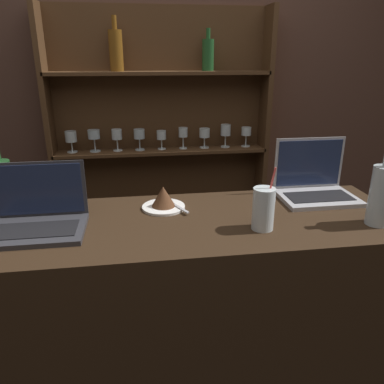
% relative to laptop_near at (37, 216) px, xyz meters
% --- Properties ---
extents(bar_counter, '(1.70, 0.56, 1.02)m').
position_rel_laptop_near_xyz_m(bar_counter, '(0.50, -0.00, -0.56)').
color(bar_counter, black).
rests_on(bar_counter, ground_plane).
extents(back_wall, '(7.00, 0.06, 2.70)m').
position_rel_laptop_near_xyz_m(back_wall, '(0.50, 1.17, 0.28)').
color(back_wall, '#4C3328').
rests_on(back_wall, ground_plane).
extents(back_shelf, '(1.35, 0.18, 1.88)m').
position_rel_laptop_near_xyz_m(back_shelf, '(0.51, 1.09, -0.09)').
color(back_shelf, '#472D19').
rests_on(back_shelf, ground_plane).
extents(laptop_near, '(0.33, 0.23, 0.22)m').
position_rel_laptop_near_xyz_m(laptop_near, '(0.00, 0.00, 0.00)').
color(laptop_near, '#333338').
rests_on(laptop_near, bar_counter).
extents(laptop_far, '(0.32, 0.23, 0.24)m').
position_rel_laptop_near_xyz_m(laptop_far, '(1.11, 0.17, 0.01)').
color(laptop_far, '#ADADB2').
rests_on(laptop_far, bar_counter).
extents(cake_plate, '(0.17, 0.18, 0.09)m').
position_rel_laptop_near_xyz_m(cake_plate, '(0.45, 0.13, -0.01)').
color(cake_plate, white).
rests_on(cake_plate, bar_counter).
extents(water_glass, '(0.08, 0.08, 0.22)m').
position_rel_laptop_near_xyz_m(water_glass, '(0.78, -0.11, 0.03)').
color(water_glass, silver).
rests_on(water_glass, bar_counter).
extents(wine_bottle_green, '(0.08, 0.08, 0.29)m').
position_rel_laptop_near_xyz_m(wine_bottle_green, '(-0.16, 0.18, 0.06)').
color(wine_bottle_green, '#1E4C23').
rests_on(wine_bottle_green, bar_counter).
extents(wine_bottle_clear, '(0.08, 0.08, 0.30)m').
position_rel_laptop_near_xyz_m(wine_bottle_clear, '(1.21, -0.14, 0.07)').
color(wine_bottle_clear, '#B2C1C6').
rests_on(wine_bottle_clear, bar_counter).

